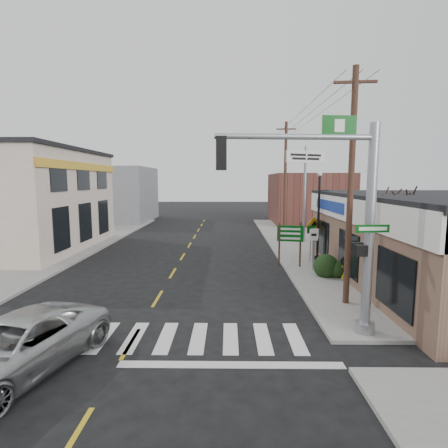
{
  "coord_description": "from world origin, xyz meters",
  "views": [
    {
      "loc": [
        2.92,
        -9.9,
        4.86
      ],
      "look_at": [
        2.72,
        6.51,
        2.8
      ],
      "focal_mm": 28.0,
      "sensor_mm": 36.0,
      "label": 1
    }
  ],
  "objects_px": {
    "traffic_signal_pole": "(345,207)",
    "suv": "(16,346)",
    "utility_pole_far": "(285,177)",
    "guide_sign": "(290,238)",
    "lamp_post": "(320,210)",
    "dance_center_sign": "(305,171)",
    "bare_tree": "(396,193)",
    "utility_pole_near": "(351,186)",
    "fire_hydrant": "(343,271)"
  },
  "relations": [
    {
      "from": "traffic_signal_pole",
      "to": "suv",
      "type": "bearing_deg",
      "value": -170.31
    },
    {
      "from": "traffic_signal_pole",
      "to": "utility_pole_far",
      "type": "xyz_separation_m",
      "value": [
        1.59,
        20.99,
        1.13
      ]
    },
    {
      "from": "suv",
      "to": "guide_sign",
      "type": "bearing_deg",
      "value": 66.83
    },
    {
      "from": "lamp_post",
      "to": "dance_center_sign",
      "type": "height_order",
      "value": "dance_center_sign"
    },
    {
      "from": "suv",
      "to": "bare_tree",
      "type": "distance_m",
      "value": 15.33
    },
    {
      "from": "suv",
      "to": "dance_center_sign",
      "type": "bearing_deg",
      "value": 75.32
    },
    {
      "from": "guide_sign",
      "to": "utility_pole_near",
      "type": "relative_size",
      "value": 0.28
    },
    {
      "from": "traffic_signal_pole",
      "to": "utility_pole_far",
      "type": "bearing_deg",
      "value": 81.13
    },
    {
      "from": "suv",
      "to": "traffic_signal_pole",
      "type": "distance_m",
      "value": 9.71
    },
    {
      "from": "suv",
      "to": "utility_pole_near",
      "type": "bearing_deg",
      "value": 42.69
    },
    {
      "from": "suv",
      "to": "lamp_post",
      "type": "distance_m",
      "value": 16.32
    },
    {
      "from": "utility_pole_far",
      "to": "dance_center_sign",
      "type": "bearing_deg",
      "value": -78.06
    },
    {
      "from": "utility_pole_near",
      "to": "suv",
      "type": "bearing_deg",
      "value": -148.67
    },
    {
      "from": "traffic_signal_pole",
      "to": "bare_tree",
      "type": "height_order",
      "value": "traffic_signal_pole"
    },
    {
      "from": "traffic_signal_pole",
      "to": "bare_tree",
      "type": "xyz_separation_m",
      "value": [
        4.03,
        5.29,
        0.23
      ]
    },
    {
      "from": "bare_tree",
      "to": "dance_center_sign",
      "type": "bearing_deg",
      "value": 98.53
    },
    {
      "from": "traffic_signal_pole",
      "to": "fire_hydrant",
      "type": "height_order",
      "value": "traffic_signal_pole"
    },
    {
      "from": "dance_center_sign",
      "to": "utility_pole_far",
      "type": "distance_m",
      "value": 4.7
    },
    {
      "from": "fire_hydrant",
      "to": "dance_center_sign",
      "type": "xyz_separation_m",
      "value": [
        0.29,
        10.33,
        5.07
      ]
    },
    {
      "from": "traffic_signal_pole",
      "to": "fire_hydrant",
      "type": "xyz_separation_m",
      "value": [
        2.07,
        6.05,
        -3.56
      ]
    },
    {
      "from": "traffic_signal_pole",
      "to": "fire_hydrant",
      "type": "relative_size",
      "value": 9.88
    },
    {
      "from": "lamp_post",
      "to": "bare_tree",
      "type": "bearing_deg",
      "value": -82.55
    },
    {
      "from": "suv",
      "to": "bare_tree",
      "type": "xyz_separation_m",
      "value": [
        12.87,
        7.53,
        3.57
      ]
    },
    {
      "from": "fire_hydrant",
      "to": "utility_pole_near",
      "type": "relative_size",
      "value": 0.08
    },
    {
      "from": "suv",
      "to": "fire_hydrant",
      "type": "relative_size",
      "value": 7.72
    },
    {
      "from": "suv",
      "to": "dance_center_sign",
      "type": "relative_size",
      "value": 0.71
    },
    {
      "from": "dance_center_sign",
      "to": "bare_tree",
      "type": "bearing_deg",
      "value": -104.8
    },
    {
      "from": "lamp_post",
      "to": "bare_tree",
      "type": "height_order",
      "value": "bare_tree"
    },
    {
      "from": "fire_hydrant",
      "to": "dance_center_sign",
      "type": "height_order",
      "value": "dance_center_sign"
    },
    {
      "from": "utility_pole_near",
      "to": "utility_pole_far",
      "type": "bearing_deg",
      "value": 93.41
    },
    {
      "from": "suv",
      "to": "utility_pole_far",
      "type": "xyz_separation_m",
      "value": [
        10.43,
        23.23,
        4.46
      ]
    },
    {
      "from": "bare_tree",
      "to": "utility_pole_far",
      "type": "height_order",
      "value": "utility_pole_far"
    },
    {
      "from": "guide_sign",
      "to": "utility_pole_far",
      "type": "relative_size",
      "value": 0.25
    },
    {
      "from": "dance_center_sign",
      "to": "suv",
      "type": "bearing_deg",
      "value": -144.37
    },
    {
      "from": "fire_hydrant",
      "to": "bare_tree",
      "type": "xyz_separation_m",
      "value": [
        1.96,
        -0.76,
        3.79
      ]
    },
    {
      "from": "traffic_signal_pole",
      "to": "lamp_post",
      "type": "relative_size",
      "value": 1.26
    },
    {
      "from": "suv",
      "to": "traffic_signal_pole",
      "type": "bearing_deg",
      "value": 30.58
    },
    {
      "from": "guide_sign",
      "to": "dance_center_sign",
      "type": "height_order",
      "value": "dance_center_sign"
    },
    {
      "from": "traffic_signal_pole",
      "to": "utility_pole_near",
      "type": "relative_size",
      "value": 0.75
    },
    {
      "from": "fire_hydrant",
      "to": "lamp_post",
      "type": "height_order",
      "value": "lamp_post"
    },
    {
      "from": "bare_tree",
      "to": "utility_pole_near",
      "type": "xyz_separation_m",
      "value": [
        -2.94,
        -2.62,
        0.37
      ]
    },
    {
      "from": "suv",
      "to": "utility_pole_far",
      "type": "distance_m",
      "value": 25.86
    },
    {
      "from": "suv",
      "to": "utility_pole_near",
      "type": "distance_m",
      "value": 11.75
    },
    {
      "from": "guide_sign",
      "to": "dance_center_sign",
      "type": "xyz_separation_m",
      "value": [
        2.48,
        8.05,
        3.81
      ]
    },
    {
      "from": "bare_tree",
      "to": "utility_pole_near",
      "type": "distance_m",
      "value": 3.96
    },
    {
      "from": "guide_sign",
      "to": "utility_pole_far",
      "type": "bearing_deg",
      "value": 92.64
    },
    {
      "from": "lamp_post",
      "to": "guide_sign",
      "type": "bearing_deg",
      "value": -160.26
    },
    {
      "from": "lamp_post",
      "to": "utility_pole_far",
      "type": "distance_m",
      "value": 11.32
    },
    {
      "from": "lamp_post",
      "to": "utility_pole_near",
      "type": "xyz_separation_m",
      "value": [
        -0.76,
        -7.18,
        1.5
      ]
    },
    {
      "from": "traffic_signal_pole",
      "to": "guide_sign",
      "type": "bearing_deg",
      "value": 86.27
    }
  ]
}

